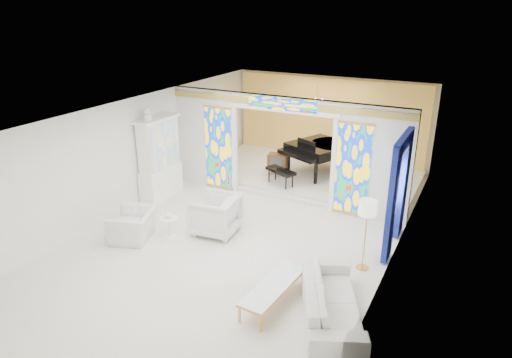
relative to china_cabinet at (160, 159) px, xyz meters
The scene contains 24 objects.
floor 3.47m from the china_cabinet, 10.50° to the right, with size 12.00×12.00×0.00m, color beige.
ceiling 3.75m from the china_cabinet, 10.50° to the right, with size 7.00×12.00×0.02m, color white.
wall_back 6.30m from the china_cabinet, 59.24° to the left, with size 7.00×0.02×3.00m, color white.
wall_front 7.35m from the china_cabinet, 64.01° to the right, with size 7.00×0.02×3.00m, color white.
wall_left 0.74m from the china_cabinet, 115.42° to the right, with size 0.02×12.00×3.00m, color white.
wall_right 6.75m from the china_cabinet, ahead, with size 0.02×12.00×3.00m, color white.
partition_wall 3.54m from the china_cabinet, 23.50° to the left, with size 7.00×0.22×3.00m.
stained_glass_left 1.76m from the china_cabinet, 47.47° to the left, with size 0.90×0.04×2.40m, color gold.
stained_glass_right 5.41m from the china_cabinet, 13.85° to the left, with size 0.90×0.04×2.40m, color gold.
stained_glass_transom 3.84m from the china_cabinet, 21.91° to the left, with size 2.00×0.04×0.34m, color gold.
alcove_platform 4.88m from the china_cabinet, 47.45° to the left, with size 6.80×3.80×0.18m, color beige.
gold_curtain_back 6.19m from the china_cabinet, 58.67° to the left, with size 6.70×0.10×2.90m, color gold.
chandelier 5.02m from the china_cabinet, 44.89° to the left, with size 0.48×0.48×0.30m, color #D29349.
blue_drapes 6.63m from the china_cabinet, ahead, with size 0.14×1.85×2.65m.
china_cabinet is the anchor object (origin of this frame).
armchair_left 2.67m from the china_cabinet, 66.99° to the right, with size 1.08×0.94×0.70m, color white.
armchair_right 2.92m from the china_cabinet, 24.49° to the right, with size 1.04×1.07×0.98m, color silver.
sofa 6.91m from the china_cabinet, 26.01° to the right, with size 2.46×0.96×0.72m, color white.
side_table 2.70m from the china_cabinet, 47.85° to the right, with size 0.52×0.52×0.53m.
vase 2.63m from the china_cabinet, 47.85° to the right, with size 0.19×0.19×0.20m, color white.
coffee_table 5.98m from the china_cabinet, 31.31° to the right, with size 0.68×1.82×0.40m.
floor_lamp 6.35m from the china_cabinet, 10.17° to the right, with size 0.51×0.51×1.58m.
grand_piano 5.17m from the china_cabinet, 43.97° to the left, with size 2.70×3.14×1.21m.
tv_console 3.74m from the china_cabinet, 49.07° to the left, with size 0.66×0.51×0.69m.
Camera 1 is at (4.87, -9.08, 5.34)m, focal length 32.00 mm.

